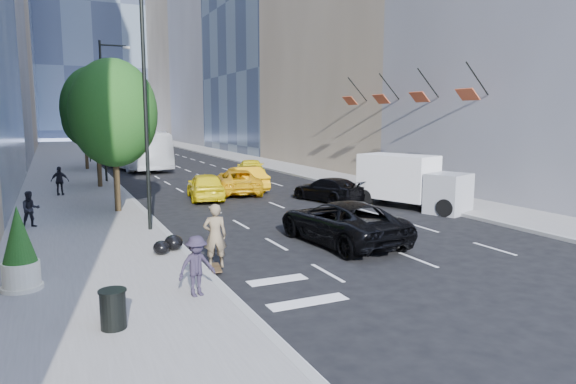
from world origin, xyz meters
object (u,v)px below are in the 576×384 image
black_sedan_lincoln (341,222)px  box_truck (410,181)px  city_bus (132,149)px  planter_shrub (19,250)px  skateboarder (215,240)px  black_sedan_mercedes (328,189)px  trash_can (113,310)px

black_sedan_lincoln → box_truck: 8.86m
city_bus → planter_shrub: bearing=-111.5°
black_sedan_lincoln → city_bus: 33.15m
black_sedan_lincoln → planter_shrub: (-10.86, -1.39, 0.43)m
box_truck → skateboarder: bearing=-172.9°
skateboarder → planter_shrub: 5.41m
city_bus → planter_shrub: (-7.80, -34.38, -0.61)m
black_sedan_mercedes → city_bus: bearing=-88.1°
skateboarder → trash_can: 5.00m
trash_can → black_sedan_lincoln: bearing=30.1°
black_sedan_lincoln → trash_can: black_sedan_lincoln is taller
skateboarder → black_sedan_lincoln: (5.46, 1.55, -0.18)m
skateboarder → box_truck: 14.33m
black_sedan_mercedes → city_bus: 25.33m
planter_shrub → skateboarder: bearing=-1.7°
black_sedan_mercedes → trash_can: size_ratio=5.60×
city_bus → planter_shrub: size_ratio=5.77×
black_sedan_lincoln → planter_shrub: bearing=2.5°
planter_shrub → city_bus: bearing=77.2°
black_sedan_lincoln → black_sedan_mercedes: black_sedan_lincoln is taller
skateboarder → trash_can: size_ratio=2.38×
skateboarder → black_sedan_lincoln: skateboarder is taller
skateboarder → city_bus: (2.40, 34.54, 0.86)m
black_sedan_lincoln → box_truck: size_ratio=0.96×
city_bus → box_truck: city_bus is taller
city_bus → black_sedan_mercedes: bearing=-81.7°
black_sedan_mercedes → black_sedan_lincoln: bearing=48.6°
black_sedan_mercedes → planter_shrub: 18.30m
planter_shrub → trash_can: bearing=-62.5°
planter_shrub → black_sedan_mercedes: bearing=33.8°
skateboarder → city_bus: size_ratio=0.15×
black_sedan_lincoln → city_bus: (-3.06, 32.99, 1.04)m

